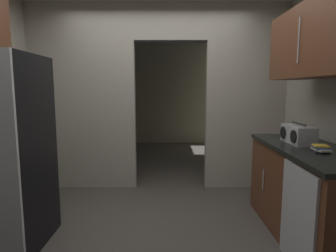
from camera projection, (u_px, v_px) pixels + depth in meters
ground at (152, 236)px, 2.79m from camera, size 20.00×20.00×0.00m
kitchen_partition at (153, 93)px, 4.03m from camera, size 3.62×0.12×2.61m
adjoining_room_shell at (161, 95)px, 6.34m from camera, size 3.62×3.50×2.61m
lower_cabinet_run at (308, 194)px, 2.69m from camera, size 0.64×1.62×0.90m
dishwasher at (297, 219)px, 2.24m from camera, size 0.02×0.56×0.84m
upper_cabinet_counterside at (318, 40)px, 2.50m from camera, size 0.36×1.46×0.66m
boombox at (297, 134)px, 2.84m from camera, size 0.21×0.41×0.21m
book_stack at (320, 149)px, 2.43m from camera, size 0.15×0.17×0.06m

